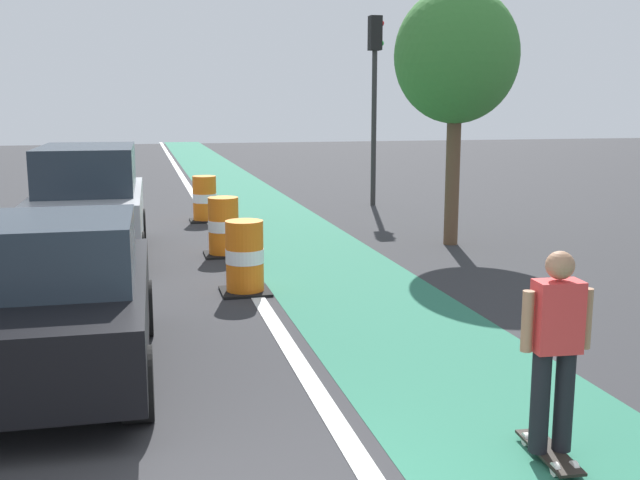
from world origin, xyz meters
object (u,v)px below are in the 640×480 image
parked_sedan_nearest (53,301)px  traffic_barrel_mid (224,227)px  traffic_barrel_front (245,258)px  traffic_light_corner (375,77)px  skateboarder_on_lane (555,350)px  parked_suv_second (90,202)px  traffic_barrel_back (205,199)px  street_tree_sidewalk (456,57)px

parked_sedan_nearest → traffic_barrel_mid: parked_sedan_nearest is taller
traffic_barrel_front → traffic_barrel_mid: (0.01, 2.86, 0.00)m
traffic_barrel_mid → traffic_light_corner: traffic_light_corner is taller
traffic_barrel_front → traffic_barrel_mid: 2.86m
parked_sedan_nearest → skateboarder_on_lane: bearing=-34.9°
parked_sedan_nearest → parked_suv_second: bearing=90.1°
parked_sedan_nearest → traffic_barrel_mid: (2.37, 5.95, -0.30)m
traffic_barrel_back → street_tree_sidewalk: bearing=-42.6°
traffic_barrel_mid → street_tree_sidewalk: bearing=0.7°
street_tree_sidewalk → traffic_barrel_front: bearing=-147.4°
traffic_barrel_back → traffic_light_corner: size_ratio=0.21×
skateboarder_on_lane → street_tree_sidewalk: bearing=71.3°
parked_sedan_nearest → street_tree_sidewalk: (6.92, 6.00, 2.83)m
parked_suv_second → traffic_barrel_front: (2.37, -3.25, -0.50)m
parked_suv_second → traffic_light_corner: size_ratio=0.91×
parked_suv_second → traffic_barrel_mid: 2.46m
traffic_barrel_back → skateboarder_on_lane: bearing=-83.1°
traffic_barrel_front → street_tree_sidewalk: street_tree_sidewalk is taller
parked_suv_second → street_tree_sidewalk: 7.42m
parked_suv_second → traffic_barrel_mid: size_ratio=4.24×
skateboarder_on_lane → traffic_barrel_front: 6.07m
traffic_barrel_back → parked_suv_second: bearing=-122.0°
parked_sedan_nearest → parked_suv_second: size_ratio=0.89×
skateboarder_on_lane → parked_sedan_nearest: (-3.96, 2.76, -0.08)m
parked_sedan_nearest → traffic_barrel_front: parked_sedan_nearest is taller
parked_suv_second → traffic_barrel_mid: (2.38, -0.39, -0.50)m
traffic_light_corner → traffic_barrel_back: bearing=-159.3°
traffic_barrel_back → street_tree_sidewalk: street_tree_sidewalk is taller
skateboarder_on_lane → traffic_barrel_front: skateboarder_on_lane is taller
parked_suv_second → traffic_barrel_back: bearing=58.0°
traffic_barrel_front → traffic_barrel_back: same height
street_tree_sidewalk → skateboarder_on_lane: bearing=-108.7°
skateboarder_on_lane → traffic_light_corner: bearing=77.6°
traffic_barrel_front → traffic_light_corner: traffic_light_corner is taller
parked_suv_second → traffic_light_corner: (7.21, 5.65, 2.47)m
traffic_barrel_front → traffic_light_corner: 10.56m
traffic_barrel_mid → street_tree_sidewalk: (4.56, 0.06, 3.14)m
traffic_barrel_mid → traffic_barrel_front: bearing=-90.1°
parked_sedan_nearest → parked_suv_second: (-0.01, 6.33, 0.20)m
traffic_barrel_front → traffic_barrel_mid: bearing=89.9°
traffic_barrel_mid → skateboarder_on_lane: bearing=-79.6°
parked_sedan_nearest → street_tree_sidewalk: size_ratio=0.83×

